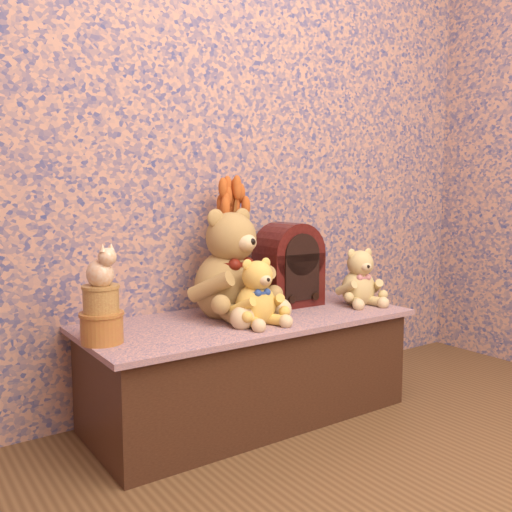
{
  "coord_description": "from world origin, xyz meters",
  "views": [
    {
      "loc": [
        -1.15,
        -0.47,
        0.87
      ],
      "look_at": [
        0.0,
        1.19,
        0.63
      ],
      "focal_mm": 38.74,
      "sensor_mm": 36.0,
      "label": 1
    }
  ],
  "objects_px": {
    "teddy_medium": "(256,289)",
    "cathedral_radio": "(288,264)",
    "teddy_large": "(228,259)",
    "ceramic_vase": "(231,286)",
    "biscuit_tin_lower": "(102,328)",
    "teddy_small": "(359,274)",
    "cat_figurine": "(100,264)"
  },
  "relations": [
    {
      "from": "cathedral_radio",
      "to": "biscuit_tin_lower",
      "type": "bearing_deg",
      "value": -169.63
    },
    {
      "from": "teddy_medium",
      "to": "cathedral_radio",
      "type": "relative_size",
      "value": 0.74
    },
    {
      "from": "ceramic_vase",
      "to": "teddy_large",
      "type": "bearing_deg",
      "value": -129.71
    },
    {
      "from": "teddy_large",
      "to": "biscuit_tin_lower",
      "type": "xyz_separation_m",
      "value": [
        -0.53,
        -0.11,
        -0.17
      ]
    },
    {
      "from": "ceramic_vase",
      "to": "cat_figurine",
      "type": "bearing_deg",
      "value": -163.83
    },
    {
      "from": "cathedral_radio",
      "to": "biscuit_tin_lower",
      "type": "xyz_separation_m",
      "value": [
        -0.85,
        -0.14,
        -0.13
      ]
    },
    {
      "from": "cathedral_radio",
      "to": "cat_figurine",
      "type": "distance_m",
      "value": 0.87
    },
    {
      "from": "teddy_large",
      "to": "ceramic_vase",
      "type": "bearing_deg",
      "value": 39.01
    },
    {
      "from": "ceramic_vase",
      "to": "cat_figurine",
      "type": "xyz_separation_m",
      "value": [
        -0.59,
        -0.17,
        0.15
      ]
    },
    {
      "from": "teddy_large",
      "to": "teddy_small",
      "type": "xyz_separation_m",
      "value": [
        0.58,
        -0.12,
        -0.09
      ]
    },
    {
      "from": "teddy_large",
      "to": "teddy_small",
      "type": "bearing_deg",
      "value": -23.46
    },
    {
      "from": "teddy_medium",
      "to": "teddy_small",
      "type": "xyz_separation_m",
      "value": [
        0.56,
        0.04,
        -0.0
      ]
    },
    {
      "from": "teddy_medium",
      "to": "cat_figurine",
      "type": "distance_m",
      "value": 0.56
    },
    {
      "from": "teddy_medium",
      "to": "ceramic_vase",
      "type": "bearing_deg",
      "value": 81.01
    },
    {
      "from": "biscuit_tin_lower",
      "to": "cat_figurine",
      "type": "distance_m",
      "value": 0.2
    },
    {
      "from": "cat_figurine",
      "to": "biscuit_tin_lower",
      "type": "bearing_deg",
      "value": 0.0
    },
    {
      "from": "teddy_large",
      "to": "cathedral_radio",
      "type": "bearing_deg",
      "value": -5.27
    },
    {
      "from": "ceramic_vase",
      "to": "teddy_medium",
      "type": "bearing_deg",
      "value": -99.47
    },
    {
      "from": "teddy_medium",
      "to": "biscuit_tin_lower",
      "type": "height_order",
      "value": "teddy_medium"
    },
    {
      "from": "teddy_large",
      "to": "biscuit_tin_lower",
      "type": "distance_m",
      "value": 0.57
    },
    {
      "from": "teddy_medium",
      "to": "teddy_small",
      "type": "bearing_deg",
      "value": 4.81
    },
    {
      "from": "biscuit_tin_lower",
      "to": "ceramic_vase",
      "type": "bearing_deg",
      "value": 16.17
    },
    {
      "from": "teddy_large",
      "to": "cathedral_radio",
      "type": "relative_size",
      "value": 1.27
    },
    {
      "from": "ceramic_vase",
      "to": "biscuit_tin_lower",
      "type": "xyz_separation_m",
      "value": [
        -0.59,
        -0.17,
        -0.05
      ]
    },
    {
      "from": "teddy_small",
      "to": "cat_figurine",
      "type": "height_order",
      "value": "cat_figurine"
    },
    {
      "from": "teddy_medium",
      "to": "cathedral_radio",
      "type": "distance_m",
      "value": 0.37
    },
    {
      "from": "teddy_medium",
      "to": "biscuit_tin_lower",
      "type": "bearing_deg",
      "value": 174.11
    },
    {
      "from": "cathedral_radio",
      "to": "biscuit_tin_lower",
      "type": "height_order",
      "value": "cathedral_radio"
    },
    {
      "from": "teddy_medium",
      "to": "ceramic_vase",
      "type": "xyz_separation_m",
      "value": [
        0.04,
        0.23,
        -0.03
      ]
    },
    {
      "from": "teddy_large",
      "to": "biscuit_tin_lower",
      "type": "bearing_deg",
      "value": 179.95
    },
    {
      "from": "teddy_large",
      "to": "teddy_medium",
      "type": "bearing_deg",
      "value": -96.24
    },
    {
      "from": "teddy_medium",
      "to": "cathedral_radio",
      "type": "bearing_deg",
      "value": 33.66
    }
  ]
}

